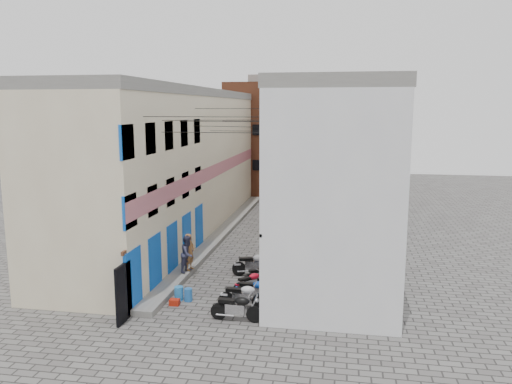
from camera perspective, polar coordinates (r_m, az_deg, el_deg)
The scene contains 21 objects.
ground at distance 19.28m, azimuth -7.21°, elevation -14.48°, with size 90.00×90.00×0.00m, color #53504E.
plinth at distance 31.65m, azimuth -3.80°, elevation -4.53°, with size 0.90×26.00×0.25m, color slate.
building_left at distance 31.65m, azimuth -9.08°, elevation 3.42°, with size 5.10×27.00×9.00m.
building_right at distance 29.97m, azimuth 9.32°, elevation 3.08°, with size 5.94×26.00×9.00m.
building_far_brick_left at distance 45.47m, azimuth 0.73°, elevation 6.02°, with size 6.00×6.00×10.00m, color brown.
building_far_brick_right at distance 47.00m, azimuth 7.17°, elevation 4.84°, with size 5.00×6.00×8.00m, color brown.
building_far_concrete at distance 51.12m, azimuth 4.06°, elevation 6.95°, with size 8.00×5.00×11.00m, color slate.
far_shopfront at distance 42.84m, azimuth 2.75°, elevation 0.67°, with size 2.00×0.30×2.40m, color black.
overhead_wires at distance 25.02m, azimuth -2.33°, elevation 7.95°, with size 5.80×13.02×1.32m.
motorcycle_a at distance 18.99m, azimuth -2.23°, elevation -12.89°, with size 0.63×2.00×1.16m, color black, non-canonical shape.
motorcycle_b at distance 20.08m, azimuth -1.53°, elevation -11.64°, with size 0.62×1.97×1.14m, color silver, non-canonical shape.
motorcycle_c at distance 20.81m, azimuth -0.16°, elevation -11.00°, with size 0.57×1.81×1.05m, color #0C42BF, non-canonical shape.
motorcycle_d at distance 21.78m, azimuth -0.62°, elevation -10.13°, with size 0.53×1.69×0.98m, color red, non-canonical shape.
motorcycle_e at distance 22.62m, azimuth 0.74°, elevation -9.23°, with size 0.59×1.87×1.09m, color black, non-canonical shape.
motorcycle_f at distance 23.81m, azimuth -0.20°, elevation -8.08°, with size 0.67×2.11×1.22m, color #9B9B9F, non-canonical shape.
motorcycle_g at distance 24.66m, azimuth 1.09°, elevation -7.68°, with size 0.57×1.79×1.04m, color black, non-canonical shape.
person_a at distance 23.91m, azimuth -7.58°, elevation -6.80°, with size 0.64×0.42×1.75m, color #8F5E34.
person_b at distance 23.67m, azimuth -7.78°, elevation -7.00°, with size 0.84×0.66×1.74m, color #373753.
water_jug_near at distance 21.22m, azimuth -8.81°, elevation -11.38°, with size 0.37×0.37×0.57m, color #2983D0.
water_jug_far at distance 21.08m, azimuth -7.75°, elevation -11.56°, with size 0.34×0.34×0.53m, color blue.
red_crate at distance 20.80m, azimuth -9.30°, elevation -12.32°, with size 0.39×0.29×0.24m, color #A71E0B.
Camera 1 is at (5.35, -16.78, 7.85)m, focal length 35.00 mm.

